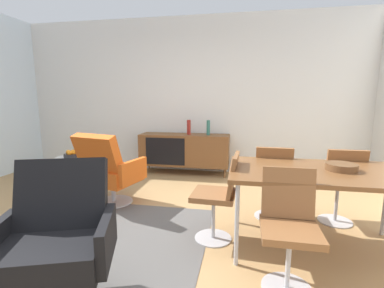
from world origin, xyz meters
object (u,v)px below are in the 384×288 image
at_px(armchair_black_shell, 57,235).
at_px(fruit_bowl, 71,154).
at_px(dining_chair_near_window, 220,193).
at_px(dining_chair_front_left, 289,224).
at_px(vase_cobalt, 208,128).
at_px(sideboard, 184,150).
at_px(wooden_bowl_on_table, 341,167).
at_px(lounge_chair_red, 109,169).
at_px(vase_sculptural_dark, 189,127).
at_px(side_table_round, 72,170).
at_px(dining_chair_back_right, 340,183).
at_px(dining_table, 322,175).
at_px(dining_chair_back_left, 272,179).

height_order(armchair_black_shell, fruit_bowl, armchair_black_shell).
height_order(dining_chair_near_window, dining_chair_front_left, same).
bearing_deg(vase_cobalt, sideboard, -179.75).
height_order(wooden_bowl_on_table, lounge_chair_red, lounge_chair_red).
distance_m(vase_sculptural_dark, side_table_round, 2.03).
height_order(dining_chair_back_right, side_table_round, dining_chair_back_right).
bearing_deg(vase_sculptural_dark, side_table_round, -139.19).
bearing_deg(sideboard, dining_chair_near_window, -69.84).
bearing_deg(dining_chair_near_window, fruit_bowl, 156.10).
distance_m(dining_chair_near_window, fruit_bowl, 2.44).
bearing_deg(dining_chair_back_right, fruit_bowl, 173.01).
distance_m(vase_cobalt, dining_table, 2.61).
bearing_deg(side_table_round, armchair_black_shell, -58.14).
relative_size(dining_chair_back_right, armchair_black_shell, 0.90).
distance_m(dining_table, dining_chair_back_left, 0.70).
distance_m(vase_cobalt, lounge_chair_red, 1.98).
height_order(vase_sculptural_dark, fruit_bowl, vase_sculptural_dark).
relative_size(vase_cobalt, fruit_bowl, 1.30).
relative_size(vase_cobalt, dining_table, 0.16).
bearing_deg(dining_chair_back_left, armchair_black_shell, -134.53).
bearing_deg(dining_chair_near_window, dining_table, 0.22).
relative_size(lounge_chair_red, armchair_black_shell, 1.00).
relative_size(vase_cobalt, dining_chair_back_right, 0.30).
distance_m(vase_cobalt, side_table_round, 2.29).
relative_size(vase_cobalt, wooden_bowl_on_table, 1.00).
relative_size(dining_chair_near_window, fruit_bowl, 4.28).
height_order(vase_sculptural_dark, side_table_round, vase_sculptural_dark).
distance_m(vase_cobalt, vase_sculptural_dark, 0.35).
bearing_deg(dining_chair_back_right, dining_table, -122.05).
bearing_deg(armchair_black_shell, fruit_bowl, 121.83).
height_order(dining_table, dining_chair_near_window, dining_chair_near_window).
xyz_separation_m(armchair_black_shell, fruit_bowl, (-1.23, 1.98, 0.10)).
xyz_separation_m(wooden_bowl_on_table, dining_chair_back_right, (0.19, 0.53, -0.30)).
distance_m(dining_chair_near_window, lounge_chair_red, 1.60).
relative_size(vase_sculptural_dark, side_table_round, 0.50).
bearing_deg(sideboard, lounge_chair_red, -111.46).
xyz_separation_m(dining_table, dining_chair_back_right, (0.35, 0.56, -0.23)).
bearing_deg(dining_chair_back_right, side_table_round, 173.02).
height_order(sideboard, dining_chair_near_window, dining_chair_near_window).
bearing_deg(side_table_round, sideboard, 42.42).
bearing_deg(dining_chair_front_left, wooden_bowl_on_table, 48.76).
relative_size(sideboard, dining_chair_back_right, 1.87).
xyz_separation_m(sideboard, armchair_black_shell, (-0.16, -3.26, 0.03)).
xyz_separation_m(wooden_bowl_on_table, dining_chair_front_left, (-0.51, -0.58, -0.30)).
xyz_separation_m(wooden_bowl_on_table, armchair_black_shell, (-2.05, -1.02, -0.30)).
xyz_separation_m(vase_sculptural_dark, dining_table, (1.64, -2.26, -0.15)).
height_order(dining_chair_back_left, dining_chair_back_right, same).
distance_m(dining_chair_back_left, dining_chair_front_left, 1.12).
bearing_deg(dining_chair_back_right, vase_cobalt, 133.86).
height_order(dining_chair_front_left, lounge_chair_red, lounge_chair_red).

